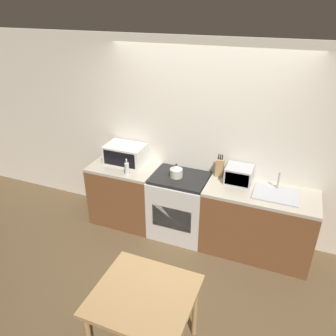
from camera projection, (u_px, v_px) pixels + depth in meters
name	position (u px, v px, depth m)	size (l,w,h in m)	color
ground_plane	(177.00, 266.00, 4.09)	(16.00, 16.00, 0.00)	brown
wall_back	(204.00, 141.00, 4.32)	(10.00, 0.06, 2.60)	silver
counter_left_run	(126.00, 193.00, 4.77)	(0.93, 0.62, 0.90)	brown
counter_right_run	(257.00, 222.00, 4.15)	(1.35, 0.62, 0.90)	brown
stove_range	(179.00, 205.00, 4.50)	(0.75, 0.62, 0.90)	silver
kettle	(176.00, 171.00, 4.25)	(0.17, 0.17, 0.19)	beige
microwave	(125.00, 154.00, 4.59)	(0.54, 0.37, 0.27)	silver
bottle	(127.00, 168.00, 4.32)	(0.06, 0.06, 0.22)	silver
knife_block	(220.00, 168.00, 4.24)	(0.10, 0.08, 0.31)	tan
toaster_oven	(239.00, 175.00, 4.11)	(0.33, 0.29, 0.21)	#ADAFB5
sink_basin	(276.00, 194.00, 3.89)	(0.53, 0.39, 0.24)	#ADAFB5
dining_table	(144.00, 302.00, 2.82)	(0.85, 0.79, 0.75)	tan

